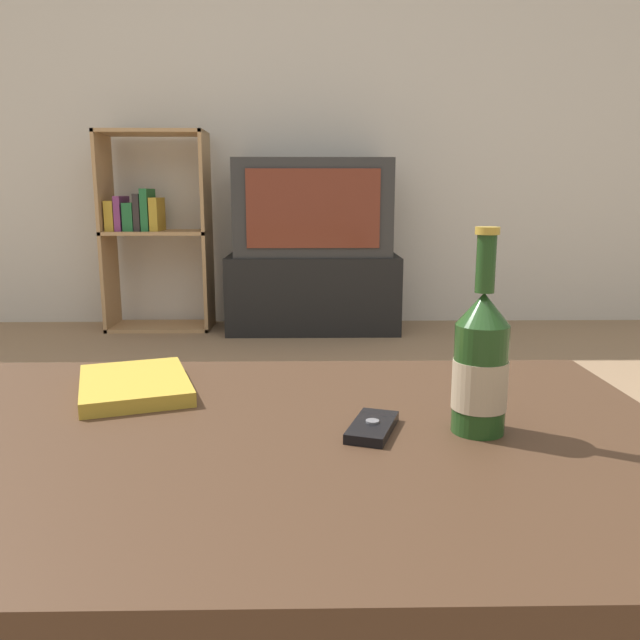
{
  "coord_description": "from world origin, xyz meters",
  "views": [
    {
      "loc": [
        0.09,
        -0.82,
        0.78
      ],
      "look_at": [
        0.11,
        0.3,
        0.55
      ],
      "focal_mm": 35.0,
      "sensor_mm": 36.0,
      "label": 1
    }
  ],
  "objects": [
    {
      "name": "back_wall",
      "position": [
        0.0,
        3.02,
        1.3
      ],
      "size": [
        8.0,
        0.05,
        2.6
      ],
      "color": "beige",
      "rests_on": "ground_plane"
    },
    {
      "name": "coffee_table",
      "position": [
        0.0,
        0.0,
        0.39
      ],
      "size": [
        1.23,
        0.76,
        0.45
      ],
      "color": "#422B1C",
      "rests_on": "ground_plane"
    },
    {
      "name": "tv_stand",
      "position": [
        0.11,
        2.74,
        0.22
      ],
      "size": [
        0.98,
        0.42,
        0.44
      ],
      "color": "black",
      "rests_on": "ground_plane"
    },
    {
      "name": "television",
      "position": [
        0.11,
        2.73,
        0.7
      ],
      "size": [
        0.87,
        0.39,
        0.54
      ],
      "color": "#2D2D2D",
      "rests_on": "tv_stand"
    },
    {
      "name": "bookshelf",
      "position": [
        -0.82,
        2.81,
        0.6
      ],
      "size": [
        0.6,
        0.3,
        1.13
      ],
      "color": "tan",
      "rests_on": "ground_plane"
    },
    {
      "name": "beer_bottle",
      "position": [
        0.32,
        0.0,
        0.55
      ],
      "size": [
        0.08,
        0.08,
        0.28
      ],
      "color": "#1E4219",
      "rests_on": "coffee_table"
    },
    {
      "name": "cell_phone",
      "position": [
        0.18,
        0.0,
        0.46
      ],
      "size": [
        0.09,
        0.12,
        0.02
      ],
      "rotation": [
        0.0,
        0.0,
        -0.33
      ],
      "color": "black",
      "rests_on": "coffee_table"
    },
    {
      "name": "table_book",
      "position": [
        -0.21,
        0.19,
        0.46
      ],
      "size": [
        0.24,
        0.28,
        0.02
      ],
      "rotation": [
        0.0,
        0.0,
        0.33
      ],
      "color": "#B7932D",
      "rests_on": "coffee_table"
    }
  ]
}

